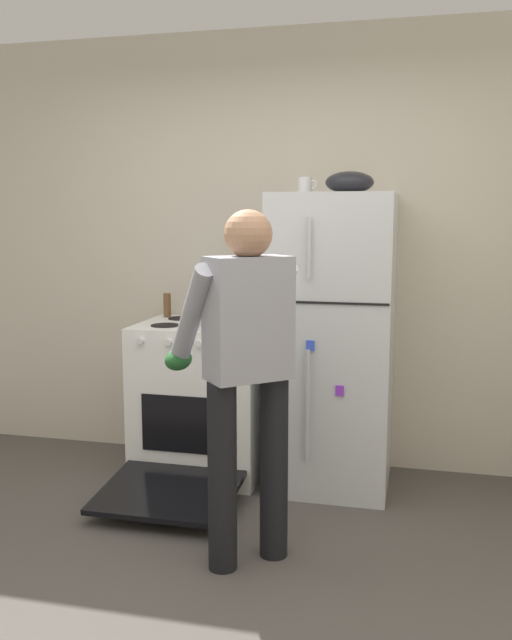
{
  "coord_description": "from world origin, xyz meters",
  "views": [
    {
      "loc": [
        0.86,
        -2.31,
        1.57
      ],
      "look_at": [
        -0.02,
        1.32,
        1.0
      ],
      "focal_mm": 38.3,
      "sensor_mm": 36.0,
      "label": 1
    }
  ],
  "objects_px": {
    "refrigerator": "(332,342)",
    "coffee_mug": "(305,186)",
    "person_cook": "(245,357)",
    "red_pot": "(225,313)",
    "pepper_mill": "(167,305)",
    "stove_range": "(202,400)",
    "mixing_bowl": "(350,182)"
  },
  "relations": [
    {
      "from": "stove_range",
      "to": "mixing_bowl",
      "type": "bearing_deg",
      "value": 1.19
    },
    {
      "from": "red_pot",
      "to": "pepper_mill",
      "type": "xyz_separation_m",
      "value": [
        -0.46,
        0.25,
        0.01
      ]
    },
    {
      "from": "stove_range",
      "to": "person_cook",
      "type": "xyz_separation_m",
      "value": [
        0.53,
        -1.0,
        0.5
      ]
    },
    {
      "from": "stove_range",
      "to": "pepper_mill",
      "type": "xyz_separation_m",
      "value": [
        -0.3,
        0.22,
        0.55
      ]
    },
    {
      "from": "pepper_mill",
      "to": "mixing_bowl",
      "type": "xyz_separation_m",
      "value": [
        1.17,
        -0.2,
        0.75
      ]
    },
    {
      "from": "stove_range",
      "to": "mixing_bowl",
      "type": "height_order",
      "value": "mixing_bowl"
    },
    {
      "from": "coffee_mug",
      "to": "mixing_bowl",
      "type": "height_order",
      "value": "mixing_bowl"
    },
    {
      "from": "red_pot",
      "to": "coffee_mug",
      "type": "relative_size",
      "value": 3.37
    },
    {
      "from": "person_cook",
      "to": "coffee_mug",
      "type": "xyz_separation_m",
      "value": [
        0.08,
        1.07,
        0.79
      ]
    },
    {
      "from": "red_pot",
      "to": "refrigerator",
      "type": "bearing_deg",
      "value": 4.49
    },
    {
      "from": "refrigerator",
      "to": "person_cook",
      "type": "distance_m",
      "value": 1.05
    },
    {
      "from": "refrigerator",
      "to": "stove_range",
      "type": "xyz_separation_m",
      "value": [
        -0.79,
        -0.02,
        -0.39
      ]
    },
    {
      "from": "red_pot",
      "to": "pepper_mill",
      "type": "height_order",
      "value": "pepper_mill"
    },
    {
      "from": "refrigerator",
      "to": "stove_range",
      "type": "distance_m",
      "value": 0.88
    },
    {
      "from": "stove_range",
      "to": "refrigerator",
      "type": "bearing_deg",
      "value": 1.29
    },
    {
      "from": "pepper_mill",
      "to": "red_pot",
      "type": "bearing_deg",
      "value": -28.52
    },
    {
      "from": "mixing_bowl",
      "to": "pepper_mill",
      "type": "bearing_deg",
      "value": 170.32
    },
    {
      "from": "stove_range",
      "to": "coffee_mug",
      "type": "bearing_deg",
      "value": 6.32
    },
    {
      "from": "stove_range",
      "to": "person_cook",
      "type": "relative_size",
      "value": 0.77
    },
    {
      "from": "refrigerator",
      "to": "coffee_mug",
      "type": "distance_m",
      "value": 0.91
    },
    {
      "from": "coffee_mug",
      "to": "pepper_mill",
      "type": "height_order",
      "value": "coffee_mug"
    },
    {
      "from": "coffee_mug",
      "to": "mixing_bowl",
      "type": "bearing_deg",
      "value": -10.99
    },
    {
      "from": "stove_range",
      "to": "mixing_bowl",
      "type": "distance_m",
      "value": 1.57
    },
    {
      "from": "stove_range",
      "to": "coffee_mug",
      "type": "distance_m",
      "value": 1.43
    },
    {
      "from": "person_cook",
      "to": "red_pot",
      "type": "xyz_separation_m",
      "value": [
        -0.37,
        0.97,
        0.05
      ]
    },
    {
      "from": "refrigerator",
      "to": "coffee_mug",
      "type": "xyz_separation_m",
      "value": [
        -0.18,
        0.05,
        0.9
      ]
    },
    {
      "from": "red_pot",
      "to": "person_cook",
      "type": "bearing_deg",
      "value": -68.91
    },
    {
      "from": "red_pot",
      "to": "pepper_mill",
      "type": "relative_size",
      "value": 2.57
    },
    {
      "from": "mixing_bowl",
      "to": "stove_range",
      "type": "bearing_deg",
      "value": -178.81
    },
    {
      "from": "person_cook",
      "to": "red_pot",
      "type": "relative_size",
      "value": 4.24
    },
    {
      "from": "red_pot",
      "to": "coffee_mug",
      "type": "height_order",
      "value": "coffee_mug"
    },
    {
      "from": "coffee_mug",
      "to": "pepper_mill",
      "type": "distance_m",
      "value": 1.18
    }
  ]
}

